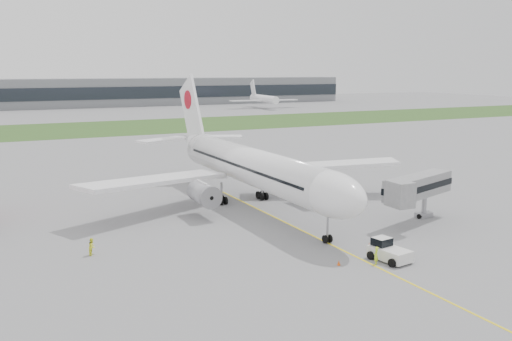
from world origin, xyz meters
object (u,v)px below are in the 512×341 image
airliner (249,165)px  ground_crew_near (376,256)px  pushback_tug (388,250)px  jet_bridge (416,188)px

airliner → ground_crew_near: bearing=-89.3°
airliner → pushback_tug: airliner is taller
airliner → pushback_tug: (2.23, -27.27, -4.69)m
airliner → pushback_tug: size_ratio=12.12×
ground_crew_near → airliner: bearing=-127.2°
airliner → pushback_tug: bearing=-85.3°
airliner → ground_crew_near: 28.26m
jet_bridge → ground_crew_near: (-13.75, -10.08, -3.55)m
jet_bridge → ground_crew_near: bearing=-162.5°
jet_bridge → pushback_tug: bearing=-160.1°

